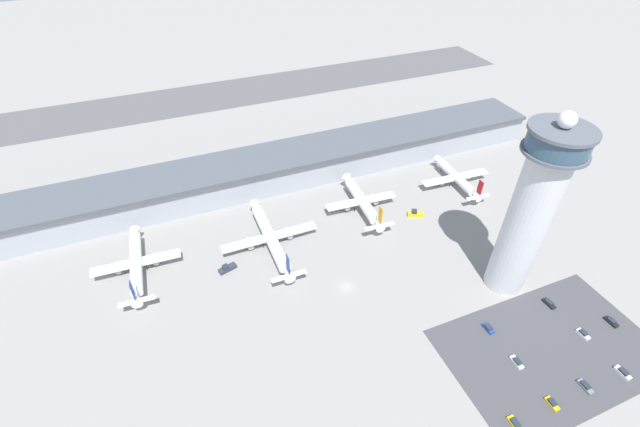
{
  "coord_description": "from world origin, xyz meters",
  "views": [
    {
      "loc": [
        -45.21,
        -87.46,
        112.83
      ],
      "look_at": [
        1.28,
        27.55,
        11.58
      ],
      "focal_mm": 24.0,
      "sensor_mm": 36.0,
      "label": 1
    }
  ],
  "objects_px": {
    "car_maroon_suv": "(488,328)",
    "airplane_gate_charlie": "(362,201)",
    "airplane_gate_delta": "(456,177)",
    "airplane_gate_alpha": "(136,263)",
    "car_grey_coupe": "(585,386)",
    "car_green_van": "(583,334)",
    "car_silver_sedan": "(515,424)",
    "car_black_suv": "(611,322)",
    "service_truck_fuel": "(415,214)",
    "car_yellow_taxi": "(549,303)",
    "service_truck_catering": "(227,268)",
    "control_tower": "(531,210)",
    "airplane_gate_bravo": "(270,237)",
    "car_navy_sedan": "(552,403)",
    "car_blue_compact": "(623,373)",
    "car_white_wagon": "(517,362)"
  },
  "relations": [
    {
      "from": "airplane_gate_alpha",
      "to": "car_grey_coupe",
      "type": "distance_m",
      "value": 145.2
    },
    {
      "from": "service_truck_fuel",
      "to": "car_navy_sedan",
      "type": "relative_size",
      "value": 1.68
    },
    {
      "from": "car_silver_sedan",
      "to": "car_black_suv",
      "type": "height_order",
      "value": "car_black_suv"
    },
    {
      "from": "service_truck_fuel",
      "to": "car_black_suv",
      "type": "height_order",
      "value": "service_truck_fuel"
    },
    {
      "from": "car_grey_coupe",
      "to": "airplane_gate_delta",
      "type": "bearing_deg",
      "value": 75.35
    },
    {
      "from": "car_grey_coupe",
      "to": "car_yellow_taxi",
      "type": "bearing_deg",
      "value": 64.09
    },
    {
      "from": "car_navy_sedan",
      "to": "car_yellow_taxi",
      "type": "height_order",
      "value": "car_yellow_taxi"
    },
    {
      "from": "car_white_wagon",
      "to": "car_black_suv",
      "type": "height_order",
      "value": "car_white_wagon"
    },
    {
      "from": "airplane_gate_bravo",
      "to": "car_grey_coupe",
      "type": "relative_size",
      "value": 9.89
    },
    {
      "from": "car_white_wagon",
      "to": "car_maroon_suv",
      "type": "bearing_deg",
      "value": 89.72
    },
    {
      "from": "car_yellow_taxi",
      "to": "airplane_gate_alpha",
      "type": "bearing_deg",
      "value": 152.09
    },
    {
      "from": "car_green_van",
      "to": "car_maroon_suv",
      "type": "relative_size",
      "value": 0.99
    },
    {
      "from": "car_silver_sedan",
      "to": "car_grey_coupe",
      "type": "bearing_deg",
      "value": 2.16
    },
    {
      "from": "airplane_gate_bravo",
      "to": "car_blue_compact",
      "type": "bearing_deg",
      "value": -48.86
    },
    {
      "from": "airplane_gate_delta",
      "to": "car_white_wagon",
      "type": "height_order",
      "value": "airplane_gate_delta"
    },
    {
      "from": "airplane_gate_charlie",
      "to": "car_green_van",
      "type": "xyz_separation_m",
      "value": [
        36.07,
        -81.42,
        -4.21
      ]
    },
    {
      "from": "airplane_gate_alpha",
      "to": "service_truck_catering",
      "type": "height_order",
      "value": "airplane_gate_alpha"
    },
    {
      "from": "airplane_gate_bravo",
      "to": "car_white_wagon",
      "type": "relative_size",
      "value": 10.02
    },
    {
      "from": "airplane_gate_alpha",
      "to": "car_silver_sedan",
      "type": "height_order",
      "value": "airplane_gate_alpha"
    },
    {
      "from": "car_maroon_suv",
      "to": "airplane_gate_charlie",
      "type": "bearing_deg",
      "value": 98.54
    },
    {
      "from": "control_tower",
      "to": "airplane_gate_delta",
      "type": "xyz_separation_m",
      "value": [
        19.65,
        55.03,
        -28.2
      ]
    },
    {
      "from": "car_green_van",
      "to": "airplane_gate_charlie",
      "type": "bearing_deg",
      "value": 113.89
    },
    {
      "from": "airplane_gate_alpha",
      "to": "service_truck_catering",
      "type": "relative_size",
      "value": 5.58
    },
    {
      "from": "car_white_wagon",
      "to": "car_green_van",
      "type": "xyz_separation_m",
      "value": [
        25.82,
        -0.02,
        0.02
      ]
    },
    {
      "from": "airplane_gate_bravo",
      "to": "airplane_gate_delta",
      "type": "bearing_deg",
      "value": 4.41
    },
    {
      "from": "service_truck_fuel",
      "to": "car_navy_sedan",
      "type": "xyz_separation_m",
      "value": [
        -8.67,
        -82.97,
        -0.46
      ]
    },
    {
      "from": "airplane_gate_charlie",
      "to": "car_grey_coupe",
      "type": "bearing_deg",
      "value": -76.54
    },
    {
      "from": "airplane_gate_alpha",
      "to": "car_maroon_suv",
      "type": "bearing_deg",
      "value": -33.68
    },
    {
      "from": "airplane_gate_bravo",
      "to": "service_truck_fuel",
      "type": "bearing_deg",
      "value": -4.85
    },
    {
      "from": "service_truck_fuel",
      "to": "airplane_gate_alpha",
      "type": "bearing_deg",
      "value": 174.95
    },
    {
      "from": "airplane_gate_bravo",
      "to": "car_green_van",
      "type": "height_order",
      "value": "airplane_gate_bravo"
    },
    {
      "from": "control_tower",
      "to": "airplane_gate_alpha",
      "type": "xyz_separation_m",
      "value": [
        -117.14,
        52.6,
        -28.01
      ]
    },
    {
      "from": "control_tower",
      "to": "service_truck_fuel",
      "type": "xyz_separation_m",
      "value": [
        -8.7,
        43.01,
        -31.49
      ]
    },
    {
      "from": "car_green_van",
      "to": "airplane_gate_alpha",
      "type": "bearing_deg",
      "value": 147.73
    },
    {
      "from": "car_silver_sedan",
      "to": "car_black_suv",
      "type": "relative_size",
      "value": 1.07
    },
    {
      "from": "airplane_gate_bravo",
      "to": "car_navy_sedan",
      "type": "bearing_deg",
      "value": -59.47
    },
    {
      "from": "service_truck_catering",
      "to": "car_grey_coupe",
      "type": "relative_size",
      "value": 1.52
    },
    {
      "from": "airplane_gate_delta",
      "to": "airplane_gate_alpha",
      "type": "bearing_deg",
      "value": -178.99
    },
    {
      "from": "control_tower",
      "to": "car_navy_sedan",
      "type": "xyz_separation_m",
      "value": [
        -17.37,
        -39.96,
        -31.95
      ]
    },
    {
      "from": "airplane_gate_charlie",
      "to": "car_white_wagon",
      "type": "xyz_separation_m",
      "value": [
        10.25,
        -81.4,
        -4.22
      ]
    },
    {
      "from": "airplane_gate_alpha",
      "to": "service_truck_fuel",
      "type": "xyz_separation_m",
      "value": [
        108.44,
        -9.59,
        -3.48
      ]
    },
    {
      "from": "control_tower",
      "to": "car_blue_compact",
      "type": "height_order",
      "value": "control_tower"
    },
    {
      "from": "car_green_van",
      "to": "car_black_suv",
      "type": "height_order",
      "value": "car_green_van"
    },
    {
      "from": "service_truck_catering",
      "to": "car_white_wagon",
      "type": "bearing_deg",
      "value": -44.24
    },
    {
      "from": "service_truck_fuel",
      "to": "car_yellow_taxi",
      "type": "bearing_deg",
      "value": -73.87
    },
    {
      "from": "service_truck_fuel",
      "to": "car_white_wagon",
      "type": "bearing_deg",
      "value": -97.17
    },
    {
      "from": "airplane_gate_charlie",
      "to": "airplane_gate_delta",
      "type": "xyz_separation_m",
      "value": [
        47.36,
        0.25,
        -0.49
      ]
    },
    {
      "from": "airplane_gate_alpha",
      "to": "car_green_van",
      "type": "height_order",
      "value": "airplane_gate_alpha"
    },
    {
      "from": "airplane_gate_delta",
      "to": "car_blue_compact",
      "type": "distance_m",
      "value": 96.4
    },
    {
      "from": "car_blue_compact",
      "to": "car_silver_sedan",
      "type": "relative_size",
      "value": 0.98
    }
  ]
}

